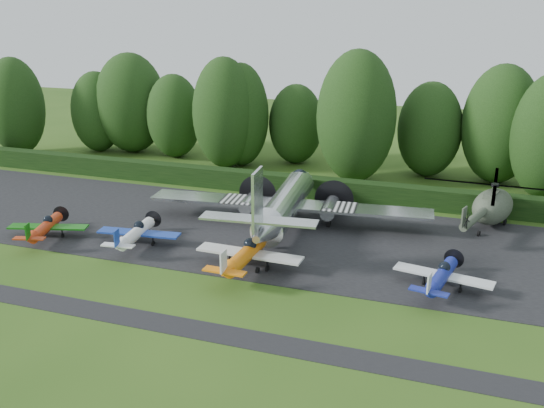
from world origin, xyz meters
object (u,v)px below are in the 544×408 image
(transport_plane, at_px, (284,205))
(light_plane_orange, at_px, (247,254))
(helicopter, at_px, (493,204))
(light_plane_white, at_px, (136,233))
(light_plane_blue, at_px, (442,276))
(light_plane_red, at_px, (46,227))

(transport_plane, bearing_deg, light_plane_orange, -84.22)
(transport_plane, xyz_separation_m, helicopter, (16.53, 6.62, -0.16))
(helicopter, bearing_deg, light_plane_white, -169.41)
(transport_plane, distance_m, helicopter, 17.80)
(transport_plane, xyz_separation_m, light_plane_blue, (13.41, -7.41, -1.12))
(light_plane_white, bearing_deg, helicopter, 34.47)
(transport_plane, relative_size, light_plane_white, 3.47)
(light_plane_white, xyz_separation_m, light_plane_orange, (9.87, -1.45, 0.19))
(transport_plane, height_order, light_plane_white, transport_plane)
(light_plane_red, bearing_deg, helicopter, 39.85)
(light_plane_white, distance_m, light_plane_blue, 23.27)
(light_plane_red, bearing_deg, light_plane_white, 24.39)
(light_plane_white, height_order, light_plane_orange, light_plane_orange)
(light_plane_orange, height_order, helicopter, helicopter)
(transport_plane, height_order, light_plane_red, transport_plane)
(light_plane_red, xyz_separation_m, light_plane_white, (7.70, 1.11, 0.04))
(light_plane_orange, bearing_deg, light_plane_white, 170.18)
(transport_plane, bearing_deg, light_plane_white, -138.20)
(transport_plane, bearing_deg, light_plane_red, -149.02)
(light_plane_white, height_order, helicopter, helicopter)
(light_plane_red, relative_size, light_plane_white, 0.96)
(light_plane_blue, relative_size, helicopter, 0.51)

